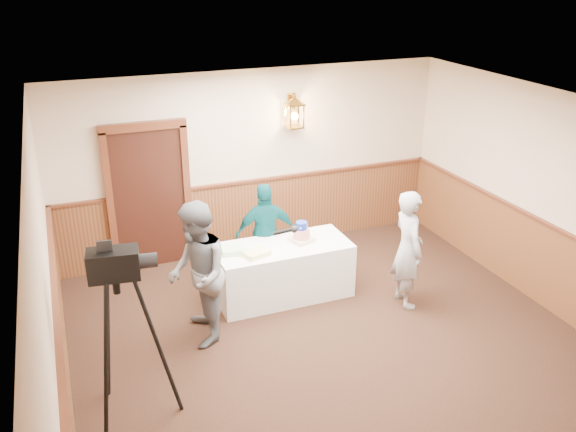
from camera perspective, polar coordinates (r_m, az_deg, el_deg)
name	(u,v)px	position (r m, az deg, el deg)	size (l,w,h in m)	color
ground	(355,373)	(7.03, 6.33, -14.41)	(7.00, 7.00, 0.00)	black
room_shell	(338,234)	(6.57, 4.66, -1.67)	(6.02, 7.02, 2.81)	beige
display_table	(283,270)	(8.23, -0.51, -5.10)	(1.80, 0.80, 0.75)	white
tiered_cake	(301,234)	(8.13, 1.27, -1.68)	(0.35, 0.35, 0.28)	beige
sheet_cake_yellow	(256,253)	(7.79, -3.00, -3.48)	(0.32, 0.24, 0.07)	#F5F192
sheet_cake_green	(234,250)	(7.88, -5.07, -3.19)	(0.31, 0.25, 0.07)	#A3E7A3
interviewer	(198,275)	(7.15, -8.46, -5.44)	(1.52, 0.93, 1.75)	slate
baker	(408,249)	(8.01, 11.15, -3.05)	(0.58, 0.38, 1.59)	#A4A3A9
assistant_p	(266,234)	(8.44, -2.07, -1.69)	(0.86, 0.36, 1.46)	#0A484D
tv_camera_rig	(124,347)	(6.13, -15.08, -11.78)	(0.73, 0.68, 1.86)	black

